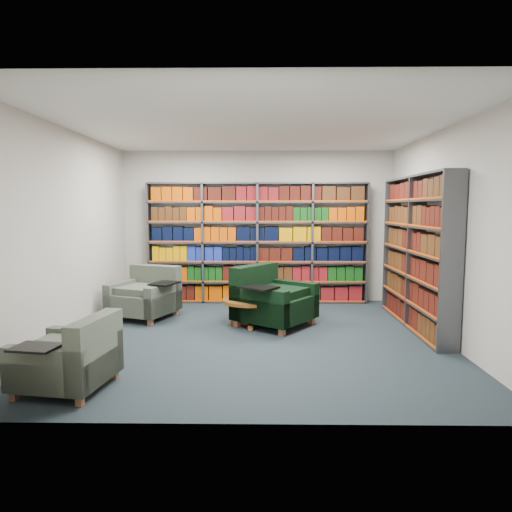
{
  "coord_description": "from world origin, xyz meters",
  "views": [
    {
      "loc": [
        0.1,
        -6.04,
        1.75
      ],
      "look_at": [
        0.0,
        0.6,
        1.05
      ],
      "focal_mm": 32.0,
      "sensor_mm": 36.0,
      "label": 1
    }
  ],
  "objects_px": {
    "chair_teal_left": "(147,297)",
    "chair_green_right": "(269,301)",
    "chair_teal_front": "(73,360)",
    "coffee_table": "(251,304)"
  },
  "relations": [
    {
      "from": "chair_teal_left",
      "to": "coffee_table",
      "type": "xyz_separation_m",
      "value": [
        1.69,
        -0.52,
        -0.01
      ]
    },
    {
      "from": "chair_teal_left",
      "to": "chair_green_right",
      "type": "bearing_deg",
      "value": -13.33
    },
    {
      "from": "chair_teal_front",
      "to": "chair_teal_left",
      "type": "bearing_deg",
      "value": 90.83
    },
    {
      "from": "chair_teal_left",
      "to": "coffee_table",
      "type": "bearing_deg",
      "value": -17.02
    },
    {
      "from": "chair_teal_left",
      "to": "chair_teal_front",
      "type": "bearing_deg",
      "value": -89.17
    },
    {
      "from": "chair_green_right",
      "to": "chair_teal_front",
      "type": "height_order",
      "value": "chair_green_right"
    },
    {
      "from": "chair_teal_left",
      "to": "coffee_table",
      "type": "relative_size",
      "value": 1.39
    },
    {
      "from": "chair_green_right",
      "to": "chair_teal_front",
      "type": "bearing_deg",
      "value": -127.45
    },
    {
      "from": "chair_teal_front",
      "to": "coffee_table",
      "type": "bearing_deg",
      "value": 56.2
    },
    {
      "from": "chair_teal_left",
      "to": "chair_green_right",
      "type": "relative_size",
      "value": 0.86
    }
  ]
}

